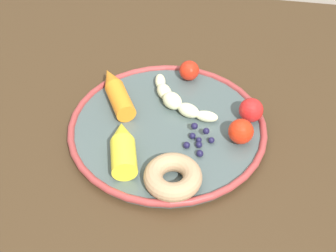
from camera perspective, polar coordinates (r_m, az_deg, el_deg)
The scene contains 10 objects.
dining_table at distance 0.91m, azimuth 0.28°, elevation -3.32°, with size 1.04×0.94×0.77m.
plate at distance 0.81m, azimuth -0.00°, elevation -0.15°, with size 0.34×0.34×0.02m.
banana at distance 0.84m, azimuth 1.12°, elevation 3.17°, with size 0.13×0.12×0.03m.
carrot_orange at distance 0.86m, azimuth -6.33°, elevation 4.25°, with size 0.10×0.13×0.04m.
carrot_yellow at distance 0.75m, azimuth -5.51°, elevation -2.53°, with size 0.07×0.12×0.04m.
donut at distance 0.71m, azimuth 0.59°, elevation -6.20°, with size 0.09×0.09×0.03m, color tan.
blueberry_pile at distance 0.78m, azimuth 3.68°, elevation -1.66°, with size 0.05×0.06×0.02m.
tomato_near at distance 0.90m, azimuth 2.60°, elevation 6.76°, with size 0.04×0.04×0.04m, color red.
tomato_mid at distance 0.82m, azimuth 10.08°, elevation 1.92°, with size 0.04×0.04×0.04m, color red.
tomato_far at distance 0.78m, azimuth 8.87°, elevation -0.66°, with size 0.04×0.04×0.04m, color red.
Camera 1 is at (-0.10, 0.61, 1.34)m, focal length 50.06 mm.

